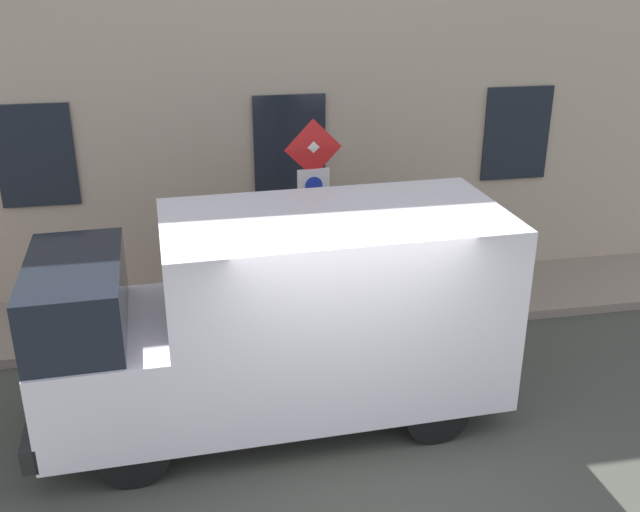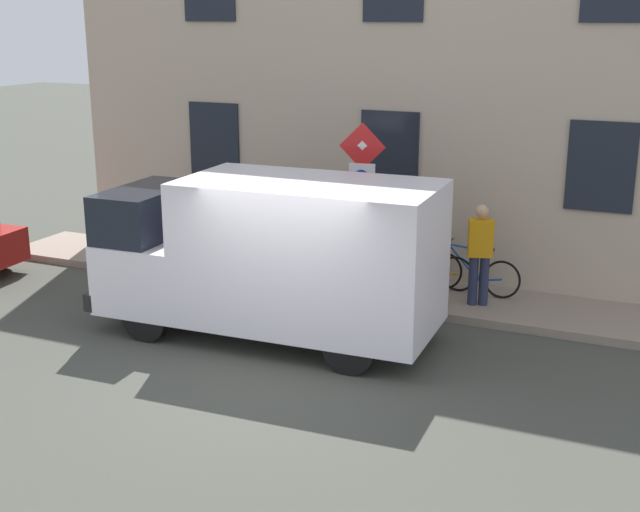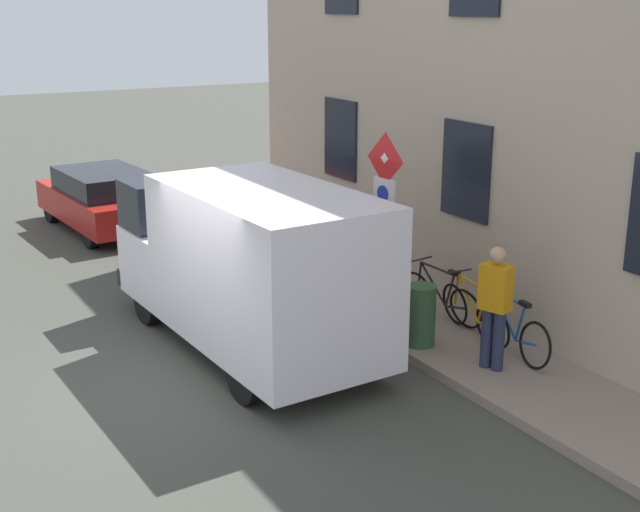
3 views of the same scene
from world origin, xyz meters
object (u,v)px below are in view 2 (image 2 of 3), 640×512
pedestrian (480,251)px  litter_bin (405,276)px  bicycle_blue (473,273)px  bicycle_orange (429,267)px  bicycle_black (387,262)px  delivery_van (273,254)px  sign_post_stacked (362,193)px

pedestrian → litter_bin: 1.31m
bicycle_blue → litter_bin: 1.30m
bicycle_orange → bicycle_black: same height
bicycle_blue → litter_bin: litter_bin is taller
delivery_van → bicycle_blue: size_ratio=3.16×
bicycle_orange → bicycle_black: size_ratio=1.00×
bicycle_orange → pedestrian: pedestrian is taller
bicycle_blue → bicycle_black: (-0.00, 1.59, 0.00)m
delivery_van → bicycle_orange: delivery_van is taller
sign_post_stacked → litter_bin: 1.59m
bicycle_orange → litter_bin: (-0.90, 0.14, 0.08)m
bicycle_orange → pedestrian: size_ratio=1.00×
bicycle_black → litter_bin: bearing=119.4°
delivery_van → bicycle_orange: (2.94, -1.59, -0.82)m
sign_post_stacked → pedestrian: bearing=-76.0°
delivery_van → bicycle_orange: bearing=-120.6°
sign_post_stacked → bicycle_blue: bearing=-58.3°
bicycle_blue → pedestrian: 0.83m
sign_post_stacked → litter_bin: sign_post_stacked is taller
bicycle_orange → sign_post_stacked: bearing=55.1°
sign_post_stacked → delivery_van: size_ratio=0.54×
sign_post_stacked → delivery_van: sign_post_stacked is taller
sign_post_stacked → bicycle_black: size_ratio=1.68×
pedestrian → litter_bin: bearing=86.6°
bicycle_blue → pedestrian: size_ratio=1.00×
sign_post_stacked → pedestrian: 2.18m
sign_post_stacked → bicycle_blue: (1.04, -1.69, -1.47)m
bicycle_black → pedestrian: pedestrian is taller
bicycle_orange → bicycle_blue: bearing=-174.3°
bicycle_orange → delivery_van: bearing=67.4°
bicycle_orange → bicycle_black: bearing=5.9°
bicycle_blue → bicycle_orange: bearing=6.2°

